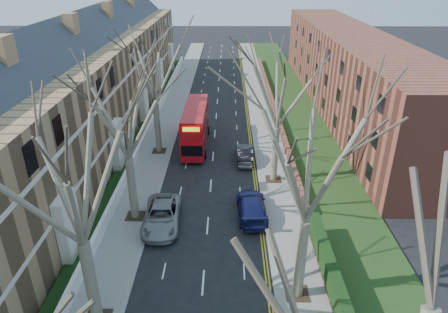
{
  "coord_description": "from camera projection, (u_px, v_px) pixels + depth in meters",
  "views": [
    {
      "loc": [
        1.49,
        -9.92,
        18.03
      ],
      "look_at": [
        1.18,
        21.55,
        2.64
      ],
      "focal_mm": 32.0,
      "sensor_mm": 36.0,
      "label": 1
    }
  ],
  "objects": [
    {
      "name": "pavement_right",
      "position": [
        262.0,
        116.0,
        51.8
      ],
      "size": [
        3.0,
        102.0,
        0.12
      ],
      "primitive_type": "cube",
      "color": "slate",
      "rests_on": "ground"
    },
    {
      "name": "grass_verge_right",
      "position": [
        297.0,
        115.0,
        51.72
      ],
      "size": [
        6.0,
        102.0,
        0.06
      ],
      "color": "#1F3A15",
      "rests_on": "ground"
    },
    {
      "name": "double_decker_bus",
      "position": [
        196.0,
        127.0,
        42.71
      ],
      "size": [
        2.64,
        10.07,
        4.24
      ],
      "rotation": [
        0.0,
        0.0,
        3.13
      ],
      "color": "#AC0C13",
      "rests_on": "ground"
    },
    {
      "name": "pavement_left",
      "position": [
        170.0,
        115.0,
        51.91
      ],
      "size": [
        3.0,
        102.0,
        0.12
      ],
      "primitive_type": "cube",
      "color": "slate",
      "rests_on": "ground"
    },
    {
      "name": "tree_left_far",
      "position": [
        122.0,
        105.0,
        27.21
      ],
      "size": [
        10.15,
        10.15,
        14.22
      ],
      "color": "#695D4B",
      "rests_on": "ground"
    },
    {
      "name": "car_left_far",
      "position": [
        162.0,
        216.0,
        30.06
      ],
      "size": [
        2.9,
        5.88,
        1.61
      ],
      "primitive_type": "imported",
      "rotation": [
        0.0,
        0.0,
        0.04
      ],
      "color": "gray",
      "rests_on": "ground"
    },
    {
      "name": "car_right_far",
      "position": [
        245.0,
        153.0,
        40.03
      ],
      "size": [
        1.58,
        4.45,
        1.46
      ],
      "primitive_type": "imported",
      "rotation": [
        0.0,
        0.0,
        3.13
      ],
      "color": "black",
      "rests_on": "ground"
    },
    {
      "name": "front_wall_left",
      "position": [
        146.0,
        135.0,
        44.49
      ],
      "size": [
        0.3,
        78.0,
        1.0
      ],
      "color": "white",
      "rests_on": "ground"
    },
    {
      "name": "terrace_left",
      "position": [
        86.0,
        92.0,
        42.39
      ],
      "size": [
        9.7,
        78.0,
        13.6
      ],
      "color": "#946F4B",
      "rests_on": "ground"
    },
    {
      "name": "flats_right",
      "position": [
        348.0,
        71.0,
        53.13
      ],
      "size": [
        13.97,
        54.0,
        10.0
      ],
      "color": "brown",
      "rests_on": "ground"
    },
    {
      "name": "tree_right_mid",
      "position": [
        312.0,
        152.0,
        19.79
      ],
      "size": [
        10.5,
        10.5,
        14.71
      ],
      "color": "#695D4B",
      "rests_on": "ground"
    },
    {
      "name": "tree_left_dist",
      "position": [
        152.0,
        61.0,
        37.85
      ],
      "size": [
        10.5,
        10.5,
        14.71
      ],
      "color": "#695D4B",
      "rests_on": "ground"
    },
    {
      "name": "tree_left_mid",
      "position": [
        69.0,
        169.0,
        18.09
      ],
      "size": [
        10.5,
        10.5,
        14.71
      ],
      "color": "#695D4B",
      "rests_on": "ground"
    },
    {
      "name": "car_right_mid",
      "position": [
        246.0,
        156.0,
        39.56
      ],
      "size": [
        1.87,
        4.05,
        1.34
      ],
      "primitive_type": "imported",
      "rotation": [
        0.0,
        0.0,
        3.07
      ],
      "color": "gray",
      "rests_on": "ground"
    },
    {
      "name": "car_right_near",
      "position": [
        252.0,
        206.0,
        31.23
      ],
      "size": [
        2.41,
        5.57,
        1.6
      ],
      "primitive_type": "imported",
      "rotation": [
        0.0,
        0.0,
        3.17
      ],
      "color": "#16194D",
      "rests_on": "ground"
    },
    {
      "name": "tree_right_far",
      "position": [
        279.0,
        82.0,
        32.5
      ],
      "size": [
        10.15,
        10.15,
        14.22
      ],
      "color": "#695D4B",
      "rests_on": "ground"
    }
  ]
}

